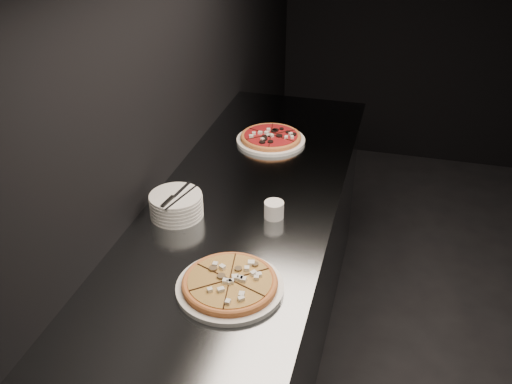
% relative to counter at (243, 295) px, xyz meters
% --- Properties ---
extents(wall_left, '(0.02, 5.00, 2.80)m').
position_rel_counter_xyz_m(wall_left, '(-0.37, 0.00, 0.94)').
color(wall_left, black).
rests_on(wall_left, floor).
extents(counter, '(0.74, 2.44, 0.92)m').
position_rel_counter_xyz_m(counter, '(0.00, 0.00, 0.00)').
color(counter, slate).
rests_on(counter, floor).
extents(pizza_mushroom, '(0.40, 0.40, 0.04)m').
position_rel_counter_xyz_m(pizza_mushroom, '(0.11, -0.49, 0.48)').
color(pizza_mushroom, white).
rests_on(pizza_mushroom, counter).
extents(pizza_tomato, '(0.38, 0.38, 0.04)m').
position_rel_counter_xyz_m(pizza_tomato, '(-0.03, 0.60, 0.48)').
color(pizza_tomato, white).
rests_on(pizza_tomato, counter).
extents(plate_stack, '(0.20, 0.20, 0.09)m').
position_rel_counter_xyz_m(plate_stack, '(-0.22, -0.13, 0.50)').
color(plate_stack, white).
rests_on(plate_stack, counter).
extents(cutlery, '(0.10, 0.21, 0.01)m').
position_rel_counter_xyz_m(cutlery, '(-0.22, -0.14, 0.55)').
color(cutlery, silver).
rests_on(cutlery, plate_stack).
extents(ramekin, '(0.08, 0.08, 0.07)m').
position_rel_counter_xyz_m(ramekin, '(0.14, -0.04, 0.49)').
color(ramekin, white).
rests_on(ramekin, counter).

